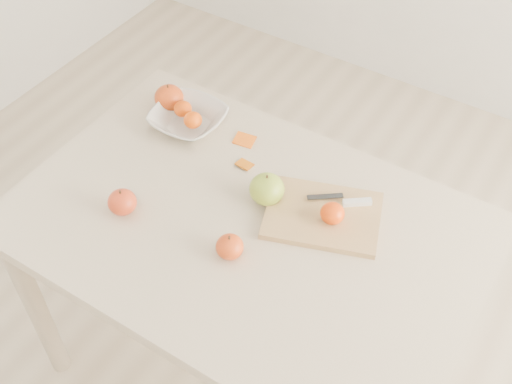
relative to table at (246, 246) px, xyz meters
The scene contains 14 objects.
ground 0.65m from the table, ahead, with size 3.50×3.50×0.00m, color #C6B293.
table is the anchor object (origin of this frame).
cutting_board 0.23m from the table, 37.20° to the left, with size 0.29×0.21×0.02m, color tan.
board_tangerine 0.26m from the table, 30.34° to the left, with size 0.06×0.06×0.05m, color #C93F07.
fruit_bowl 0.43m from the table, 147.04° to the left, with size 0.21×0.21×0.05m, color silver.
bowl_tangerine_near 0.46m from the table, 147.72° to the left, with size 0.05×0.05×0.05m, color #D03C07.
bowl_tangerine_far 0.41m from the table, 146.47° to the left, with size 0.05×0.05×0.05m, color #DE4C07.
orange_peel_a 0.32m from the table, 123.62° to the left, with size 0.06×0.04×0.00m, color orange.
orange_peel_b 0.23m from the table, 123.82° to the left, with size 0.04×0.04×0.00m, color #C35E0D.
paring_knife 0.31m from the table, 42.92° to the left, with size 0.16×0.09×0.01m.
apple_green 0.17m from the table, 87.57° to the left, with size 0.09×0.09×0.08m, color olive.
apple_red_b 0.35m from the table, 154.92° to the right, with size 0.08×0.08×0.07m, color #9C1606.
apple_red_a 0.53m from the table, 149.54° to the left, with size 0.09×0.09×0.08m, color maroon.
apple_red_e 0.17m from the table, 77.38° to the right, with size 0.07×0.07×0.06m, color #A51A04.
Camera 1 is at (0.59, -0.88, 2.01)m, focal length 45.00 mm.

